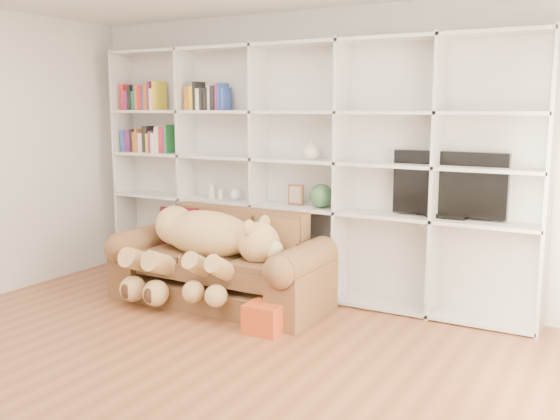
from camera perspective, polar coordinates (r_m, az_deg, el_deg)
The scene contains 14 objects.
floor at distance 4.38m, azimuth -13.15°, elevation -15.10°, with size 5.00×5.00×0.00m, color brown.
wall_back at distance 6.07m, azimuth 2.58°, elevation 5.16°, with size 5.00×0.02×2.70m, color white.
bookshelf at distance 6.07m, azimuth -0.04°, elevation 4.75°, with size 4.43×0.35×2.40m.
sofa at distance 5.82m, azimuth -5.30°, elevation -5.36°, with size 2.01×0.87×0.85m.
teddy_bear at distance 5.68m, azimuth -7.13°, elevation -3.07°, with size 1.42×0.80×0.82m.
throw_pillow at distance 6.21m, azimuth -9.17°, elevation -1.59°, with size 0.39×0.13×0.39m, color #58110F.
gift_box at distance 5.10m, azimuth -1.35°, elevation -9.82°, with size 0.30×0.28×0.24m, color #B04017.
tv at distance 5.46m, azimuth 15.22°, elevation 2.19°, with size 0.96×0.18×0.57m.
picture_frame at distance 5.95m, azimuth 1.46°, elevation 1.42°, with size 0.15×0.03×0.19m, color brown.
green_vase at distance 5.83m, azimuth 3.80°, elevation 1.30°, with size 0.23×0.23×0.23m, color #2D5834.
figurine_tall at distance 6.47m, azimuth -6.24°, elevation 1.71°, with size 0.07×0.07×0.14m, color beige.
figurine_short at distance 6.41m, azimuth -5.42°, elevation 1.46°, with size 0.06×0.06×0.10m, color beige.
snow_globe at distance 6.31m, azimuth -4.06°, elevation 1.44°, with size 0.11×0.11×0.11m, color white.
shelf_vase at distance 5.83m, azimuth 2.89°, elevation 5.52°, with size 0.17×0.17×0.18m, color silver.
Camera 1 is at (2.75, -2.90, 1.79)m, focal length 40.00 mm.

